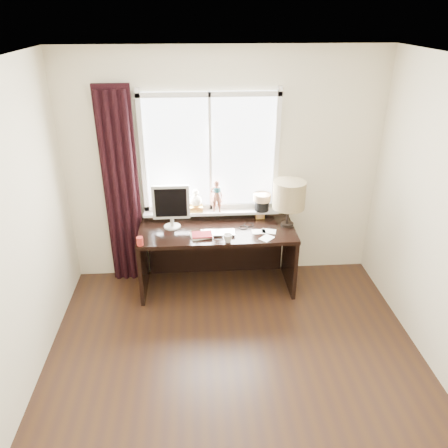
{
  "coord_description": "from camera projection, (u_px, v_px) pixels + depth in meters",
  "views": [
    {
      "loc": [
        -0.32,
        -2.6,
        2.93
      ],
      "look_at": [
        -0.05,
        1.25,
        1.0
      ],
      "focal_mm": 35.0,
      "sensor_mm": 36.0,
      "label": 1
    }
  ],
  "objects": [
    {
      "name": "brush_holder",
      "position": [
        259.0,
        212.0,
        5.0
      ],
      "size": [
        0.09,
        0.09,
        0.25
      ],
      "color": "black",
      "rests_on": "desk"
    },
    {
      "name": "ceiling",
      "position": [
        248.0,
        70.0,
        2.48
      ],
      "size": [
        3.5,
        4.0,
        0.0
      ],
      "primitive_type": "cube",
      "color": "white",
      "rests_on": "wall_back"
    },
    {
      "name": "table_lamp",
      "position": [
        289.0,
        195.0,
        4.67
      ],
      "size": [
        0.35,
        0.35,
        0.52
      ],
      "color": "black",
      "rests_on": "desk"
    },
    {
      "name": "icon_frame",
      "position": [
        260.0,
        214.0,
        4.96
      ],
      "size": [
        0.1,
        0.02,
        0.13
      ],
      "color": "gold",
      "rests_on": "desk"
    },
    {
      "name": "notebook_stack",
      "position": [
        201.0,
        235.0,
        4.6
      ],
      "size": [
        0.25,
        0.2,
        0.03
      ],
      "color": "beige",
      "rests_on": "desk"
    },
    {
      "name": "window",
      "position": [
        212.0,
        171.0,
        4.79
      ],
      "size": [
        1.52,
        0.23,
        1.4
      ],
      "color": "white",
      "rests_on": "ground"
    },
    {
      "name": "red_cup",
      "position": [
        140.0,
        241.0,
        4.42
      ],
      "size": [
        0.07,
        0.07,
        0.09
      ],
      "primitive_type": "cylinder",
      "color": "#A8261E",
      "rests_on": "desk"
    },
    {
      "name": "monitor",
      "position": [
        171.0,
        204.0,
        4.68
      ],
      "size": [
        0.4,
        0.18,
        0.49
      ],
      "color": "beige",
      "rests_on": "desk"
    },
    {
      "name": "wall_back",
      "position": [
        224.0,
        170.0,
        4.85
      ],
      "size": [
        3.5,
        0.0,
        2.6
      ],
      "primitive_type": "cube",
      "rotation": [
        1.57,
        0.0,
        0.0
      ],
      "color": "beige",
      "rests_on": "ground"
    },
    {
      "name": "desk_cables",
      "position": [
        239.0,
        229.0,
        4.75
      ],
      "size": [
        0.37,
        0.31,
        0.01
      ],
      "color": "black",
      "rests_on": "desk"
    },
    {
      "name": "laptop",
      "position": [
        218.0,
        233.0,
        4.65
      ],
      "size": [
        0.37,
        0.24,
        0.03
      ],
      "primitive_type": "imported",
      "rotation": [
        0.0,
        0.0,
        -0.03
      ],
      "color": "silver",
      "rests_on": "desk"
    },
    {
      "name": "mug",
      "position": [
        228.0,
        238.0,
        4.48
      ],
      "size": [
        0.12,
        0.12,
        0.09
      ],
      "primitive_type": "imported",
      "rotation": [
        0.0,
        0.0,
        0.55
      ],
      "color": "white",
      "rests_on": "desk"
    },
    {
      "name": "curtain",
      "position": [
        121.0,
        191.0,
        4.78
      ],
      "size": [
        0.38,
        0.09,
        2.25
      ],
      "color": "black",
      "rests_on": "floor"
    },
    {
      "name": "loose_papers",
      "position": [
        265.0,
        234.0,
        4.66
      ],
      "size": [
        0.27,
        0.32,
        0.0
      ],
      "color": "white",
      "rests_on": "desk"
    },
    {
      "name": "floor",
      "position": [
        240.0,
        397.0,
        3.64
      ],
      "size": [
        3.5,
        4.0,
        0.0
      ],
      "primitive_type": "cube",
      "color": "black",
      "rests_on": "ground"
    },
    {
      "name": "desk",
      "position": [
        217.0,
        244.0,
        4.95
      ],
      "size": [
        1.7,
        0.7,
        0.75
      ],
      "color": "black",
      "rests_on": "floor"
    }
  ]
}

